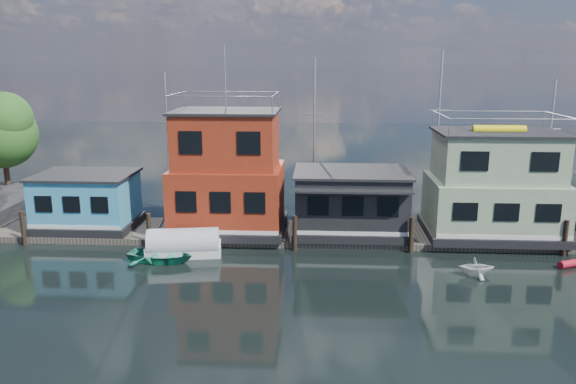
# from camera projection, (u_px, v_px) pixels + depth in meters

# --- Properties ---
(ground) EXTENTS (160.00, 160.00, 0.00)m
(ground) POSITION_uv_depth(u_px,v_px,m) (374.00, 320.00, 25.12)
(ground) COLOR black
(ground) RESTS_ON ground
(dock) EXTENTS (48.00, 5.00, 0.40)m
(dock) POSITION_uv_depth(u_px,v_px,m) (358.00, 234.00, 36.73)
(dock) COLOR #595147
(dock) RESTS_ON ground
(houseboat_blue) EXTENTS (6.40, 4.90, 3.66)m
(houseboat_blue) POSITION_uv_depth(u_px,v_px,m) (87.00, 201.00, 37.30)
(houseboat_blue) COLOR black
(houseboat_blue) RESTS_ON dock
(houseboat_red) EXTENTS (7.40, 5.90, 11.86)m
(houseboat_red) POSITION_uv_depth(u_px,v_px,m) (228.00, 175.00, 36.32)
(houseboat_red) COLOR black
(houseboat_red) RESTS_ON dock
(houseboat_dark) EXTENTS (7.40, 6.10, 4.06)m
(houseboat_dark) POSITION_uv_depth(u_px,v_px,m) (351.00, 202.00, 36.22)
(houseboat_dark) COLOR black
(houseboat_dark) RESTS_ON dock
(houseboat_green) EXTENTS (8.40, 5.90, 7.03)m
(houseboat_green) POSITION_uv_depth(u_px,v_px,m) (494.00, 186.00, 35.46)
(houseboat_green) COLOR black
(houseboat_green) RESTS_ON dock
(pilings) EXTENTS (42.28, 0.28, 2.20)m
(pilings) POSITION_uv_depth(u_px,v_px,m) (355.00, 234.00, 33.82)
(pilings) COLOR #2D2116
(pilings) RESTS_ON ground
(background_masts) EXTENTS (36.40, 0.16, 12.00)m
(background_masts) POSITION_uv_depth(u_px,v_px,m) (420.00, 141.00, 41.04)
(background_masts) COLOR silver
(background_masts) RESTS_ON ground
(dinghy_white) EXTENTS (1.99, 1.73, 1.02)m
(dinghy_white) POSITION_uv_depth(u_px,v_px,m) (476.00, 266.00, 30.20)
(dinghy_white) COLOR silver
(dinghy_white) RESTS_ON ground
(dinghy_teal) EXTENTS (4.19, 3.26, 0.80)m
(dinghy_teal) POSITION_uv_depth(u_px,v_px,m) (161.00, 255.00, 32.31)
(dinghy_teal) COLOR #268C72
(dinghy_teal) RESTS_ON ground
(tarp_runabout) EXTENTS (4.59, 2.42, 1.77)m
(tarp_runabout) POSITION_uv_depth(u_px,v_px,m) (184.00, 245.00, 33.26)
(tarp_runabout) COLOR silver
(tarp_runabout) RESTS_ON ground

